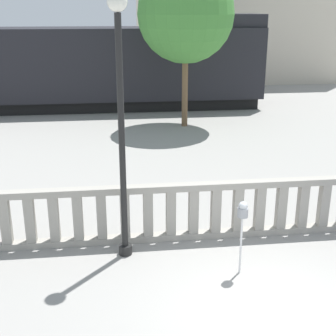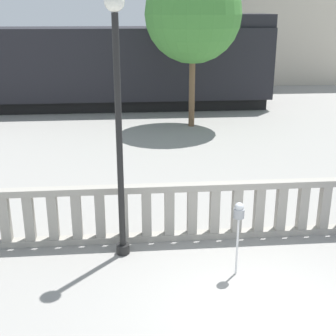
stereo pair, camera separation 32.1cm
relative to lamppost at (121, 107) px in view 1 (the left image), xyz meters
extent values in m
plane|color=gray|center=(2.23, -2.19, -3.06)|extent=(160.00, 160.00, 0.00)
cube|color=#9E998E|center=(2.23, 0.53, -2.99)|extent=(17.82, 0.24, 0.14)
cube|color=#9E998E|center=(2.23, 0.53, -1.86)|extent=(17.82, 0.24, 0.14)
cube|color=#9E998E|center=(-2.42, 0.53, -2.42)|extent=(0.20, 0.20, 0.99)
cube|color=#9E998E|center=(-1.93, 0.53, -2.42)|extent=(0.20, 0.20, 0.99)
cube|color=#9E998E|center=(-1.44, 0.53, -2.42)|extent=(0.20, 0.20, 0.99)
cube|color=#9E998E|center=(-0.95, 0.53, -2.42)|extent=(0.20, 0.20, 0.99)
cube|color=#9E998E|center=(-0.46, 0.53, -2.42)|extent=(0.20, 0.20, 0.99)
cube|color=#9E998E|center=(0.02, 0.53, -2.42)|extent=(0.20, 0.20, 0.99)
cube|color=#9E998E|center=(0.51, 0.53, -2.42)|extent=(0.20, 0.20, 0.99)
cube|color=#9E998E|center=(1.00, 0.53, -2.42)|extent=(0.20, 0.20, 0.99)
cube|color=#9E998E|center=(1.49, 0.53, -2.42)|extent=(0.20, 0.20, 0.99)
cube|color=#9E998E|center=(1.98, 0.53, -2.42)|extent=(0.20, 0.20, 0.99)
cube|color=#9E998E|center=(2.47, 0.53, -2.42)|extent=(0.20, 0.20, 0.99)
cube|color=#9E998E|center=(2.96, 0.53, -2.42)|extent=(0.20, 0.20, 0.99)
cube|color=#9E998E|center=(3.45, 0.53, -2.42)|extent=(0.20, 0.20, 0.99)
cube|color=#9E998E|center=(3.94, 0.53, -2.42)|extent=(0.20, 0.20, 0.99)
cube|color=#9E998E|center=(4.43, 0.53, -2.42)|extent=(0.20, 0.20, 0.99)
cylinder|color=black|center=(0.00, 0.00, -2.96)|extent=(0.27, 0.27, 0.20)
cylinder|color=black|center=(0.00, 0.00, -0.61)|extent=(0.12, 0.12, 4.50)
sphere|color=silver|center=(0.00, 0.00, 1.82)|extent=(0.36, 0.36, 0.36)
cylinder|color=silver|center=(2.13, -0.98, -2.48)|extent=(0.04, 0.04, 1.17)
cylinder|color=gray|center=(2.13, -0.98, -1.81)|extent=(0.20, 0.20, 0.17)
sphere|color=#B2B7BC|center=(2.13, -0.98, -1.68)|extent=(0.17, 0.17, 0.17)
cube|color=black|center=(-2.48, 14.60, -2.79)|extent=(18.92, 2.27, 0.55)
cube|color=black|center=(-2.48, 14.60, -0.86)|extent=(19.31, 2.84, 3.31)
cube|color=black|center=(5.72, 14.60, 1.10)|extent=(2.90, 2.55, 0.60)
cube|color=beige|center=(8.54, 24.31, 1.99)|extent=(13.17, 7.41, 10.09)
cylinder|color=brown|center=(2.88, 10.58, -1.52)|extent=(0.25, 0.25, 3.08)
sphere|color=#428438|center=(2.88, 10.58, 1.45)|extent=(3.83, 3.83, 3.83)
camera|label=1|loc=(-0.17, -8.52, 1.74)|focal=50.00mm
camera|label=2|loc=(0.15, -8.56, 1.74)|focal=50.00mm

